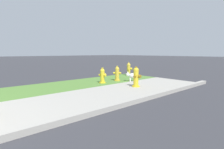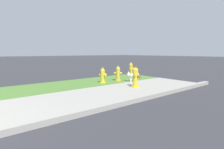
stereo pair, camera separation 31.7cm
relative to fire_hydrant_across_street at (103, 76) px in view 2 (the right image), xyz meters
name	(u,v)px [view 2 (the right image)]	position (x,y,z in m)	size (l,w,h in m)	color
fire_hydrant_across_street	(103,76)	(0.00, 0.00, 0.00)	(0.34, 0.37, 0.66)	yellow
fire_hydrant_far_end	(131,69)	(2.62, 0.96, 0.04)	(0.34, 0.34, 0.74)	gold
fire_hydrant_at_driveway	(118,74)	(0.87, 0.03, 0.01)	(0.33, 0.34, 0.69)	gold
fire_hydrant_near_corner	(136,77)	(0.44, -1.48, 0.06)	(0.38, 0.35, 0.78)	yellow
small_white_dog	(133,76)	(1.26, -0.51, -0.05)	(0.42, 0.47, 0.45)	white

